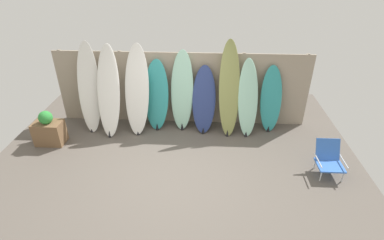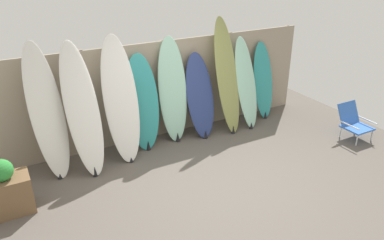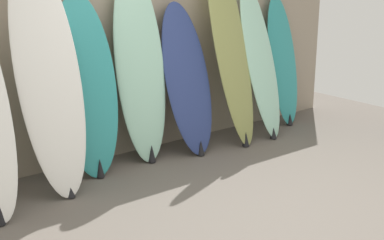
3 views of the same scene
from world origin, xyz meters
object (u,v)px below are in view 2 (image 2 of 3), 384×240
at_px(surfboard_teal_3, 142,104).
at_px(surfboard_seafoam_7, 246,84).
at_px(surfboard_white_0, 47,112).
at_px(surfboard_white_2, 121,100).
at_px(surfboard_seafoam_4, 173,91).
at_px(beach_chair, 353,121).
at_px(surfboard_olive_6, 227,77).
at_px(surfboard_navy_5, 200,96).
at_px(surfboard_teal_8, 263,81).
at_px(planter_box, 7,191).
at_px(surfboard_white_1, 82,110).

distance_m(surfboard_teal_3, surfboard_seafoam_7, 2.13).
distance_m(surfboard_white_0, surfboard_white_2, 1.15).
bearing_deg(surfboard_seafoam_4, surfboard_white_2, -170.53).
distance_m(surfboard_white_2, surfboard_teal_3, 0.48).
distance_m(surfboard_white_0, surfboard_seafoam_7, 3.70).
xyz_separation_m(surfboard_white_0, surfboard_seafoam_7, (3.70, -0.04, -0.15)).
bearing_deg(surfboard_seafoam_7, surfboard_seafoam_4, 174.63).
bearing_deg(surfboard_seafoam_7, beach_chair, -44.69).
height_order(surfboard_white_0, surfboard_seafoam_4, surfboard_white_0).
relative_size(surfboard_teal_3, surfboard_seafoam_4, 0.88).
bearing_deg(surfboard_olive_6, surfboard_seafoam_7, -3.67).
bearing_deg(surfboard_navy_5, beach_chair, -31.24).
relative_size(surfboard_teal_8, planter_box, 1.96).
height_order(surfboard_seafoam_4, surfboard_olive_6, surfboard_olive_6).
height_order(surfboard_white_2, surfboard_olive_6, surfboard_olive_6).
bearing_deg(planter_box, surfboard_seafoam_7, 9.58).
xyz_separation_m(surfboard_white_0, surfboard_white_2, (1.15, -0.06, -0.00)).
bearing_deg(surfboard_teal_3, beach_chair, -23.32).
bearing_deg(surfboard_white_2, surfboard_navy_5, 3.01).
bearing_deg(surfboard_white_0, surfboard_olive_6, -0.14).
height_order(surfboard_white_0, surfboard_navy_5, surfboard_white_0).
bearing_deg(surfboard_white_1, surfboard_white_0, 165.49).
xyz_separation_m(surfboard_olive_6, surfboard_seafoam_7, (0.44, -0.03, -0.20)).
bearing_deg(surfboard_white_0, surfboard_seafoam_4, 2.82).
xyz_separation_m(beach_chair, planter_box, (-5.90, 0.69, 0.01)).
distance_m(surfboard_white_0, surfboard_navy_5, 2.70).
height_order(surfboard_teal_8, planter_box, surfboard_teal_8).
bearing_deg(surfboard_olive_6, surfboard_white_2, -178.49).
bearing_deg(surfboard_teal_8, planter_box, -169.61).
bearing_deg(surfboard_white_2, surfboard_white_0, 176.81).
distance_m(surfboard_white_1, surfboard_navy_5, 2.21).
xyz_separation_m(surfboard_seafoam_4, surfboard_olive_6, (1.09, -0.12, 0.12)).
relative_size(surfboard_white_2, surfboard_teal_3, 1.22).
bearing_deg(surfboard_teal_8, surfboard_olive_6, -172.00).
xyz_separation_m(surfboard_seafoam_7, beach_chair, (1.46, -1.44, -0.55)).
distance_m(surfboard_navy_5, planter_box, 3.56).
relative_size(surfboard_seafoam_4, surfboard_seafoam_7, 1.08).
distance_m(surfboard_teal_3, surfboard_navy_5, 1.13).
relative_size(surfboard_white_2, surfboard_olive_6, 0.95).
relative_size(surfboard_white_1, planter_box, 2.53).
relative_size(surfboard_seafoam_4, surfboard_teal_8, 1.21).
height_order(surfboard_white_2, surfboard_teal_8, surfboard_white_2).
relative_size(surfboard_teal_3, surfboard_seafoam_7, 0.96).
xyz_separation_m(surfboard_olive_6, beach_chair, (1.89, -1.47, -0.75)).
bearing_deg(surfboard_white_2, beach_chair, -19.43).
bearing_deg(surfboard_seafoam_4, surfboard_white_0, -177.18).
bearing_deg(surfboard_olive_6, surfboard_teal_8, 8.00).
xyz_separation_m(surfboard_seafoam_4, beach_chair, (2.98, -1.59, -0.62)).
bearing_deg(surfboard_white_1, surfboard_olive_6, 2.52).
height_order(surfboard_white_1, surfboard_navy_5, surfboard_white_1).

